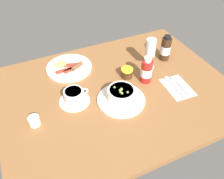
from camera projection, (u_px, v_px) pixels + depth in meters
ground_plane at (117, 92)px, 112.82cm from camera, size 110.00×84.00×3.00cm
porridge_bowl at (121, 96)px, 104.02cm from camera, size 21.95×21.95×7.69cm
cutlery_setting at (177, 86)px, 113.11cm from camera, size 12.38×17.29×0.90cm
coffee_cup at (74, 97)px, 103.90cm from camera, size 14.24×14.09×6.38cm
creamer_jug at (34, 121)px, 94.47cm from camera, size 4.64×5.53×4.86cm
wine_glass at (151, 49)px, 117.64cm from camera, size 6.34×6.34×16.73cm
jam_jar at (127, 73)px, 117.22cm from camera, size 6.06×6.06×5.09cm
sauce_bottle_red at (146, 71)px, 112.43cm from camera, size 5.60×5.60×14.14cm
sauce_bottle_brown at (165, 49)px, 126.34cm from camera, size 5.53×5.53×14.58cm
breakfast_plate at (69, 67)px, 123.32cm from camera, size 24.12×24.12×3.70cm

